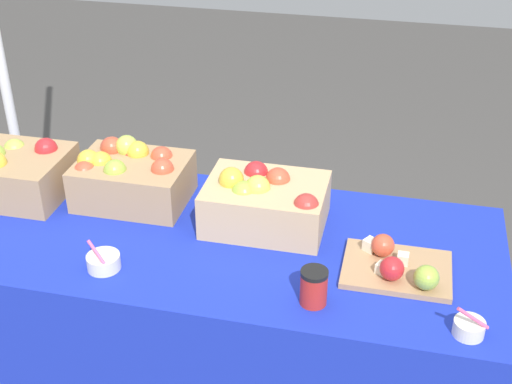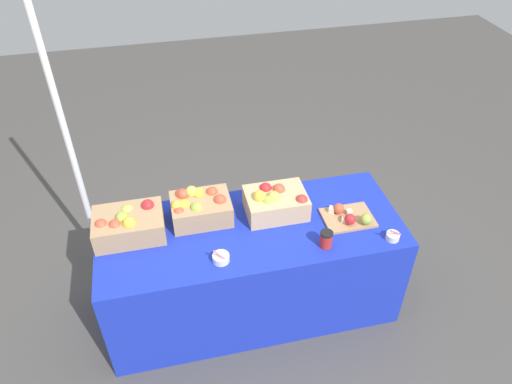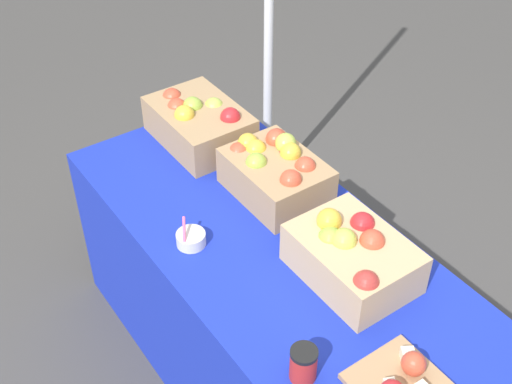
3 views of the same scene
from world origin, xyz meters
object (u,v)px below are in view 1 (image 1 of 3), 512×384
apple_crate_right (265,202)px  apple_crate_middle (130,175)px  apple_crate_left (6,171)px  sample_bowl_near (469,328)px  sample_bowl_mid (104,262)px  coffee_cup (314,287)px  cutting_board_front (398,266)px

apple_crate_right → apple_crate_middle: bearing=173.5°
apple_crate_left → apple_crate_right: apple_crate_right is taller
apple_crate_left → sample_bowl_near: bearing=-14.3°
apple_crate_right → sample_bowl_near: bearing=-32.2°
sample_bowl_mid → apple_crate_right: bearing=39.6°
apple_crate_middle → coffee_cup: apple_crate_middle is taller
apple_crate_left → sample_bowl_mid: 0.61m
sample_bowl_near → coffee_cup: coffee_cup is taller
cutting_board_front → sample_bowl_near: size_ratio=3.09×
sample_bowl_near → apple_crate_right: bearing=147.8°
sample_bowl_mid → coffee_cup: 0.63m
apple_crate_left → sample_bowl_mid: (0.50, -0.34, -0.06)m
apple_crate_right → sample_bowl_near: size_ratio=3.76×
sample_bowl_mid → coffee_cup: bearing=-1.6°
sample_bowl_mid → coffee_cup: coffee_cup is taller
apple_crate_right → coffee_cup: bearing=-59.1°
sample_bowl_mid → sample_bowl_near: bearing=-3.0°
sample_bowl_mid → coffee_cup: size_ratio=0.92×
cutting_board_front → coffee_cup: (-0.22, -0.18, 0.03)m
apple_crate_left → apple_crate_middle: 0.44m
apple_crate_middle → apple_crate_right: size_ratio=0.96×
apple_crate_middle → coffee_cup: bearing=-30.7°
apple_crate_middle → cutting_board_front: bearing=-14.3°
apple_crate_right → cutting_board_front: apple_crate_right is taller
sample_bowl_near → cutting_board_front: bearing=131.7°
apple_crate_right → sample_bowl_near: (0.63, -0.40, -0.06)m
apple_crate_right → cutting_board_front: size_ratio=1.22×
apple_crate_left → sample_bowl_near: 1.60m
apple_crate_middle → sample_bowl_near: 1.20m
cutting_board_front → coffee_cup: size_ratio=2.92×
apple_crate_left → cutting_board_front: size_ratio=1.33×
apple_crate_middle → apple_crate_right: 0.48m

